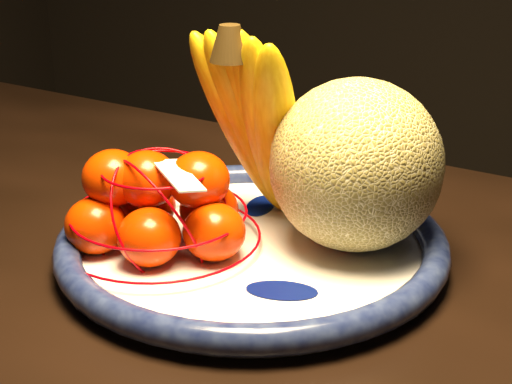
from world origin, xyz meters
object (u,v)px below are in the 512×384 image
at_px(fruit_bowl, 252,244).
at_px(banana_bunch, 258,118).
at_px(dining_table, 151,313).
at_px(cantaloupe, 356,165).
at_px(mandarin_bag, 159,208).

bearing_deg(fruit_bowl, banana_bunch, 108.15).
relative_size(dining_table, fruit_bowl, 3.73).
bearing_deg(cantaloupe, mandarin_bag, -153.74).
bearing_deg(mandarin_bag, dining_table, 158.33).
distance_m(dining_table, fruit_bowl, 0.14).
distance_m(dining_table, cantaloupe, 0.28).
xyz_separation_m(cantaloupe, mandarin_bag, (-0.18, -0.09, -0.04)).
bearing_deg(dining_table, fruit_bowl, 24.41).
height_order(dining_table, mandarin_bag, mandarin_bag).
bearing_deg(mandarin_bag, cantaloupe, 26.26).
relative_size(fruit_bowl, banana_bunch, 1.69).
bearing_deg(fruit_bowl, dining_table, -162.52).
bearing_deg(banana_bunch, mandarin_bag, -108.25).
height_order(fruit_bowl, banana_bunch, banana_bunch).
distance_m(dining_table, mandarin_bag, 0.14).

